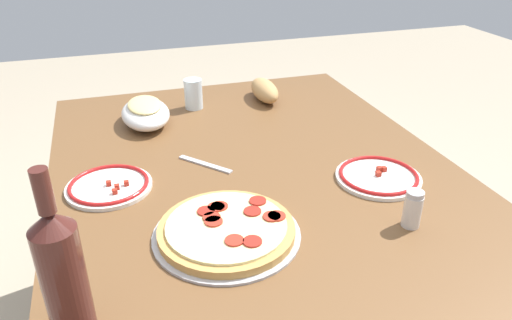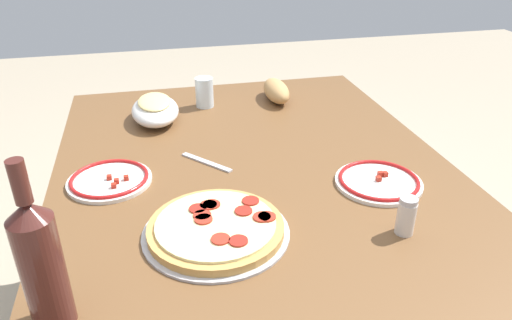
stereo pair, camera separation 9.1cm
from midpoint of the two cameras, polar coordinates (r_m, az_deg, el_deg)
The scene contains 10 objects.
dining_table at distance 1.34m, azimuth -1.94°, elevation -4.93°, with size 1.40×1.06×0.72m.
pepperoni_pizza at distance 1.05m, azimuth -5.96°, elevation -8.22°, with size 0.32×0.32×0.03m.
baked_pasta_dish at distance 1.60m, azimuth -14.45°, elevation 5.46°, with size 0.24×0.15×0.08m.
wine_bottle at distance 0.84m, azimuth -24.71°, elevation -12.12°, with size 0.07×0.07×0.31m.
water_glass at distance 1.69m, azimuth -8.89°, elevation 7.64°, with size 0.06×0.06×0.10m, color silver.
side_plate_near at distance 1.27m, azimuth 12.19°, elevation -1.91°, with size 0.22×0.22×0.02m.
side_plate_far at distance 1.27m, azimuth -18.83°, elevation -2.90°, with size 0.21×0.21×0.02m.
bread_loaf at distance 1.75m, azimuth -0.49°, elevation 8.15°, with size 0.19×0.08×0.07m, color tan.
spice_shaker at distance 1.09m, azimuth 15.65°, elevation -5.60°, with size 0.04×0.04×0.09m.
fork_right at distance 1.33m, azimuth -7.94°, elevation -0.53°, with size 0.17×0.02×0.01m, color #B7B7BC.
Camera 1 is at (1.08, -0.34, 1.35)m, focal length 34.12 mm.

